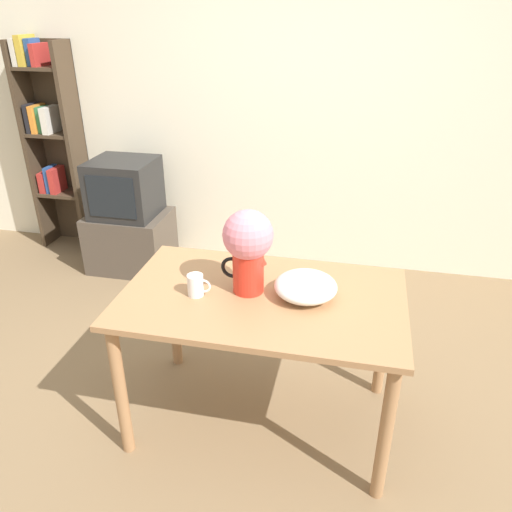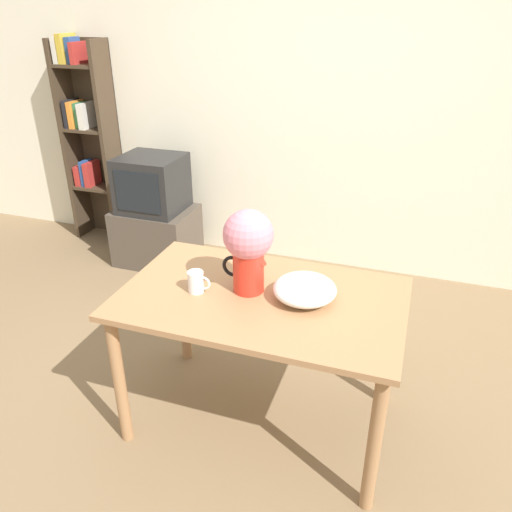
{
  "view_description": "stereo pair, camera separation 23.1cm",
  "coord_description": "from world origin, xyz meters",
  "px_view_note": "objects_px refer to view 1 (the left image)",
  "views": [
    {
      "loc": [
        0.45,
        -1.99,
        2.01
      ],
      "look_at": [
        0.01,
        0.03,
        0.97
      ],
      "focal_mm": 35.0,
      "sensor_mm": 36.0,
      "label": 1
    },
    {
      "loc": [
        0.67,
        -1.93,
        2.01
      ],
      "look_at": [
        0.01,
        0.03,
        0.97
      ],
      "focal_mm": 35.0,
      "sensor_mm": 36.0,
      "label": 2
    }
  ],
  "objects_px": {
    "coffee_mug": "(196,285)",
    "tv_set": "(124,188)",
    "flower_vase": "(248,245)",
    "white_bowl": "(306,286)"
  },
  "relations": [
    {
      "from": "flower_vase",
      "to": "tv_set",
      "type": "bearing_deg",
      "value": 132.84
    },
    {
      "from": "flower_vase",
      "to": "tv_set",
      "type": "height_order",
      "value": "flower_vase"
    },
    {
      "from": "white_bowl",
      "to": "tv_set",
      "type": "distance_m",
      "value": 2.2
    },
    {
      "from": "flower_vase",
      "to": "white_bowl",
      "type": "xyz_separation_m",
      "value": [
        0.28,
        0.0,
        -0.19
      ]
    },
    {
      "from": "flower_vase",
      "to": "coffee_mug",
      "type": "bearing_deg",
      "value": -157.86
    },
    {
      "from": "coffee_mug",
      "to": "tv_set",
      "type": "height_order",
      "value": "tv_set"
    },
    {
      "from": "white_bowl",
      "to": "tv_set",
      "type": "relative_size",
      "value": 0.6
    },
    {
      "from": "coffee_mug",
      "to": "white_bowl",
      "type": "bearing_deg",
      "value": 10.64
    },
    {
      "from": "coffee_mug",
      "to": "tv_set",
      "type": "relative_size",
      "value": 0.23
    },
    {
      "from": "tv_set",
      "to": "coffee_mug",
      "type": "bearing_deg",
      "value": -54.1
    }
  ]
}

